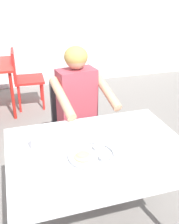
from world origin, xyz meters
name	(u,v)px	position (x,y,z in m)	size (l,w,h in m)	color
table_foreground	(99,158)	(0.04, 0.06, 0.67)	(1.18, 0.91, 0.74)	silver
thali_tray	(92,155)	(-0.04, -0.01, 0.75)	(0.30, 0.30, 0.03)	#B7BABF
drinking_cup	(35,142)	(-0.36, 0.17, 0.80)	(0.07, 0.07, 0.11)	silver
chair_foreground	(73,117)	(0.09, 1.02, 0.50)	(0.45, 0.45, 0.87)	#3F3F44
diner_foreground	(81,104)	(0.12, 0.80, 0.73)	(0.55, 0.59, 1.23)	black
chair_red_right	(23,75)	(-0.28, 2.53, 0.50)	(0.44, 0.46, 0.86)	red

